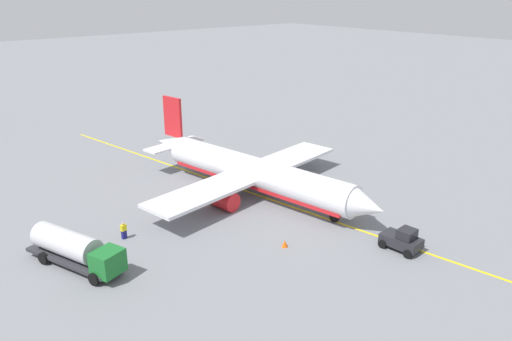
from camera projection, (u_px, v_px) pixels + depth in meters
The scene contains 7 objects.
ground_plane at pixel (256, 195), 58.51m from camera, with size 400.00×400.00×0.00m, color slate.
airplane at pixel (253, 173), 57.93m from camera, with size 33.80×28.46×9.51m.
fuel_tanker at pixel (75, 249), 43.01m from camera, with size 10.45×5.51×3.15m.
pushback_tug at pixel (402, 240), 46.01m from camera, with size 3.72×2.52×2.20m.
refueling_worker at pixel (124, 231), 48.12m from camera, with size 0.45×0.58×1.71m.
safety_cone_nose at pixel (285, 244), 46.74m from camera, with size 0.59×0.59×0.66m, color #F2590F.
taxi_line_marking at pixel (256, 195), 58.50m from camera, with size 76.26×0.30×0.01m, color yellow.
Camera 1 is at (41.02, -34.95, 22.96)m, focal length 35.21 mm.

